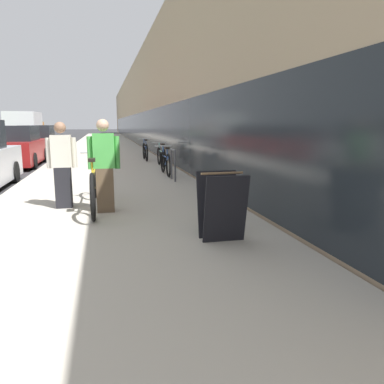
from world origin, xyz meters
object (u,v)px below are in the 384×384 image
person_rider (104,166)px  tandem_bicycle (94,186)px  person_bystander (62,165)px  bike_rack_hoop (173,161)px  sandwich_board_sign (222,206)px  parked_sedan_far (38,142)px  cruiser_bike_middle (161,156)px  moving_truck (25,127)px  cruiser_bike_nearest (166,163)px  cruiser_bike_farthest (145,151)px  vintage_roadster_curbside (14,148)px

person_rider → tandem_bicycle: bearing=119.7°
person_bystander → bike_rack_hoop: size_ratio=1.83×
sandwich_board_sign → parked_sedan_far: 17.39m
cruiser_bike_middle → moving_truck: bearing=110.5°
cruiser_bike_nearest → moving_truck: bearing=108.5°
moving_truck → sandwich_board_sign: bearing=-75.6°
cruiser_bike_farthest → vintage_roadster_curbside: 5.06m
vintage_roadster_curbside → moving_truck: (-3.46, 21.16, 0.63)m
moving_truck → person_bystander: bearing=-78.4°
tandem_bicycle → vintage_roadster_curbside: size_ratio=0.63×
cruiser_bike_nearest → person_rider: bearing=-111.7°
bike_rack_hoop → parked_sedan_far: 12.52m
bike_rack_hoop → vintage_roadster_curbside: bearing=131.8°
tandem_bicycle → person_bystander: person_bystander is taller
parked_sedan_far → cruiser_bike_middle: bearing=-56.4°
cruiser_bike_farthest → parked_sedan_far: 7.52m
vintage_roadster_curbside → parked_sedan_far: size_ratio=1.01×
person_rider → parked_sedan_far: bearing=102.9°
cruiser_bike_middle → sandwich_board_sign: bearing=-93.4°
person_rider → parked_sedan_far: person_rider is taller
bike_rack_hoop → cruiser_bike_farthest: (-0.12, 5.84, -0.14)m
parked_sedan_far → moving_truck: 15.95m
tandem_bicycle → cruiser_bike_nearest: 4.60m
moving_truck → vintage_roadster_curbside: bearing=-80.7°
sandwich_board_sign → moving_truck: size_ratio=0.14×
person_bystander → bike_rack_hoop: person_bystander is taller
cruiser_bike_nearest → person_bystander: bearing=-122.3°
person_rider → cruiser_bike_farthest: 9.33m
cruiser_bike_nearest → cruiser_bike_middle: bearing=84.7°
tandem_bicycle → bike_rack_hoop: 3.59m
person_bystander → sandwich_board_sign: person_bystander is taller
sandwich_board_sign → vintage_roadster_curbside: bearing=113.6°
cruiser_bike_nearest → sandwich_board_sign: size_ratio=1.89×
person_rider → cruiser_bike_nearest: person_rider is taller
person_bystander → vintage_roadster_curbside: bearing=107.0°
person_bystander → cruiser_bike_nearest: person_bystander is taller
sandwich_board_sign → parked_sedan_far: (-4.84, 16.71, 0.13)m
person_rider → cruiser_bike_farthest: person_rider is taller
person_rider → parked_sedan_far: 15.11m
person_bystander → cruiser_bike_nearest: 4.74m
tandem_bicycle → parked_sedan_far: parked_sedan_far is taller
bike_rack_hoop → vintage_roadster_curbside: 7.77m
cruiser_bike_middle → cruiser_bike_nearest: bearing=-95.3°
person_bystander → sandwich_board_sign: 3.34m
person_bystander → cruiser_bike_farthest: 9.01m
cruiser_bike_farthest → parked_sedan_far: (-5.05, 5.56, 0.20)m
cruiser_bike_nearest → moving_truck: (-8.62, 25.79, 0.87)m
bike_rack_hoop → tandem_bicycle: bearing=-123.8°
bike_rack_hoop → cruiser_bike_middle: cruiser_bike_middle is taller
cruiser_bike_nearest → cruiser_bike_farthest: bearing=91.2°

